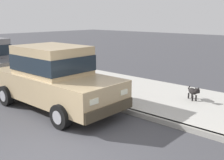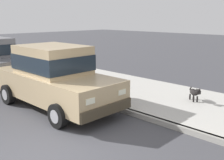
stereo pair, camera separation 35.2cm
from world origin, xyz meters
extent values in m
plane|color=#424247|center=(0.00, 0.00, 0.00)|extent=(80.00, 80.00, 0.00)
cube|color=gray|center=(3.20, 0.00, 0.07)|extent=(0.16, 64.00, 0.14)
cube|color=#B7B5AD|center=(5.00, 0.00, 0.07)|extent=(3.60, 64.00, 0.14)
cube|color=tan|center=(2.09, 2.46, 0.70)|extent=(1.82, 4.51, 0.76)
cube|color=tan|center=(2.09, 2.56, 1.50)|extent=(1.59, 2.11, 0.84)
cube|color=#19232D|center=(2.09, 2.56, 1.44)|extent=(1.63, 2.15, 0.46)
cube|color=#3E3527|center=(2.10, 0.26, 0.46)|extent=(1.76, 0.21, 0.28)
cube|color=#3E3527|center=(2.07, 4.66, 0.46)|extent=(1.76, 0.21, 0.28)
cylinder|color=black|center=(2.99, 1.07, 0.32)|extent=(0.22, 0.64, 0.64)
cylinder|color=#9E9EA3|center=(2.99, 1.07, 0.32)|extent=(0.24, 0.35, 0.35)
cylinder|color=black|center=(1.19, 1.06, 0.32)|extent=(0.22, 0.64, 0.64)
cylinder|color=#9E9EA3|center=(1.19, 1.06, 0.32)|extent=(0.24, 0.35, 0.35)
cylinder|color=black|center=(2.98, 3.86, 0.32)|extent=(0.22, 0.64, 0.64)
cylinder|color=#9E9EA3|center=(2.98, 3.86, 0.32)|extent=(0.24, 0.35, 0.35)
cylinder|color=black|center=(1.18, 3.85, 0.32)|extent=(0.22, 0.64, 0.64)
cylinder|color=#9E9EA3|center=(1.18, 3.85, 0.32)|extent=(0.24, 0.35, 0.35)
cube|color=#EAEACC|center=(2.65, 0.23, 0.81)|extent=(0.28, 0.08, 0.14)
cube|color=#EAEACC|center=(1.54, 0.22, 0.81)|extent=(0.28, 0.08, 0.14)
cube|color=#252527|center=(2.11, 5.50, 0.46)|extent=(1.69, 0.26, 0.28)
cylinder|color=black|center=(2.99, 6.12, 0.32)|extent=(0.24, 0.65, 0.64)
cylinder|color=#9E9EA3|center=(2.99, 6.12, 0.32)|extent=(0.25, 0.36, 0.35)
cylinder|color=black|center=(3.06, 8.42, 0.32)|extent=(0.24, 0.65, 0.64)
cylinder|color=#9E9EA3|center=(3.06, 8.42, 0.32)|extent=(0.25, 0.36, 0.35)
cube|color=#EAEACC|center=(2.64, 5.45, 0.81)|extent=(0.28, 0.09, 0.14)
ellipsoid|color=black|center=(5.29, -0.50, 0.42)|extent=(0.43, 0.47, 0.20)
cylinder|color=black|center=(5.26, -0.65, 0.23)|extent=(0.05, 0.05, 0.18)
cylinder|color=black|center=(5.16, -0.57, 0.23)|extent=(0.05, 0.05, 0.18)
cylinder|color=black|center=(5.42, -0.43, 0.23)|extent=(0.05, 0.05, 0.18)
cylinder|color=black|center=(5.33, -0.36, 0.23)|extent=(0.05, 0.05, 0.18)
sphere|color=black|center=(5.12, -0.73, 0.51)|extent=(0.17, 0.17, 0.17)
ellipsoid|color=black|center=(5.06, -0.80, 0.49)|extent=(0.12, 0.13, 0.06)
cone|color=black|center=(5.16, -0.76, 0.59)|extent=(0.06, 0.06, 0.07)
cone|color=black|center=(5.08, -0.69, 0.59)|extent=(0.06, 0.06, 0.07)
cylinder|color=black|center=(5.45, -0.30, 0.48)|extent=(0.10, 0.12, 0.13)
camera|label=1|loc=(-2.68, -4.17, 2.76)|focal=43.21mm
camera|label=2|loc=(-2.44, -4.43, 2.76)|focal=43.21mm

